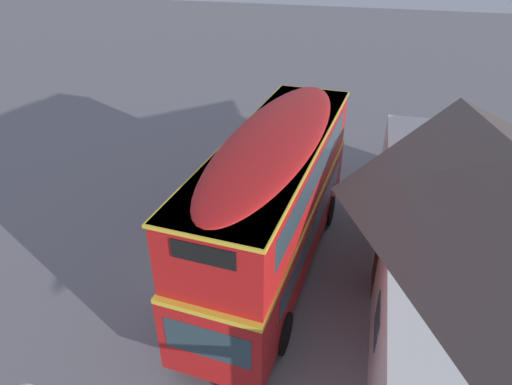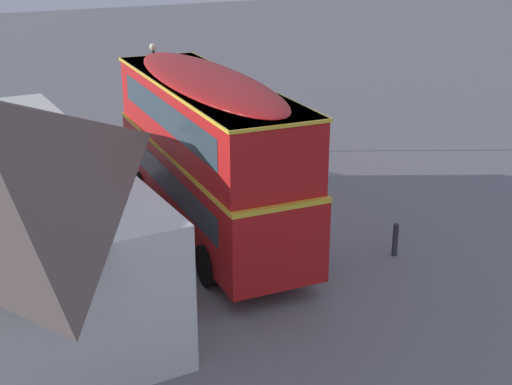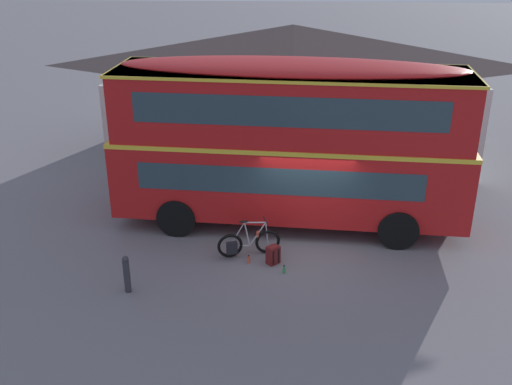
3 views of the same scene
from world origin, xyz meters
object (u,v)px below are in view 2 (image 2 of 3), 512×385
(touring_bicycle, at_px, (287,221))
(kerb_bollard, at_px, (395,239))
(street_lamp, at_px, (155,86))
(double_decker_bus, at_px, (208,148))
(water_bottle_green_metal, at_px, (294,213))
(backpack_on_ground, at_px, (286,214))
(water_bottle_red_squeeze, at_px, (297,226))

(touring_bicycle, height_order, kerb_bollard, touring_bicycle)
(street_lamp, bearing_deg, double_decker_bus, 170.66)
(touring_bicycle, relative_size, water_bottle_green_metal, 7.41)
(touring_bicycle, xyz_separation_m, kerb_bollard, (-2.71, -1.90, 0.13))
(double_decker_bus, xyz_separation_m, water_bottle_green_metal, (-0.05, -2.86, -2.54))
(backpack_on_ground, relative_size, water_bottle_red_squeeze, 2.36)
(backpack_on_ground, xyz_separation_m, street_lamp, (8.61, 1.05, 2.43))
(touring_bicycle, relative_size, backpack_on_ground, 3.06)
(water_bottle_red_squeeze, xyz_separation_m, kerb_bollard, (-2.79, -1.52, 0.39))
(touring_bicycle, relative_size, kerb_bollard, 1.70)
(water_bottle_red_squeeze, bearing_deg, street_lamp, 6.60)
(double_decker_bus, height_order, kerb_bollard, double_decker_bus)
(double_decker_bus, bearing_deg, touring_bicycle, -117.25)
(water_bottle_red_squeeze, bearing_deg, double_decker_bus, 68.02)
(backpack_on_ground, height_order, water_bottle_red_squeeze, backpack_on_ground)
(water_bottle_green_metal, bearing_deg, backpack_on_ground, 123.04)
(touring_bicycle, xyz_separation_m, water_bottle_red_squeeze, (0.08, -0.38, -0.27))
(double_decker_bus, xyz_separation_m, backpack_on_ground, (-0.35, -2.40, -2.36))
(water_bottle_red_squeeze, bearing_deg, water_bottle_green_metal, -25.22)
(kerb_bollard, bearing_deg, water_bottle_red_squeeze, 28.61)
(water_bottle_green_metal, bearing_deg, kerb_bollard, -163.76)
(water_bottle_green_metal, bearing_deg, double_decker_bus, 88.99)
(backpack_on_ground, xyz_separation_m, kerb_bollard, (-3.42, -1.54, 0.22))
(street_lamp, xyz_separation_m, kerb_bollard, (-12.03, -2.59, -2.21))
(double_decker_bus, relative_size, touring_bicycle, 6.05)
(double_decker_bus, distance_m, water_bottle_red_squeeze, 3.64)
(water_bottle_green_metal, xyz_separation_m, street_lamp, (8.31, 1.51, 2.61))
(street_lamp, bearing_deg, water_bottle_green_metal, -169.72)
(backpack_on_ground, distance_m, kerb_bollard, 3.76)
(touring_bicycle, distance_m, water_bottle_red_squeeze, 0.47)
(water_bottle_green_metal, distance_m, street_lamp, 8.84)
(double_decker_bus, xyz_separation_m, water_bottle_red_squeeze, (-0.98, -2.43, -2.54))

